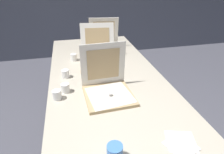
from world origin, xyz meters
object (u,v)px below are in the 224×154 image
Objects in this scene: table at (106,79)px; cup_white_mid at (65,74)px; cup_white_near_center at (65,88)px; pizza_box_middle at (99,58)px; pizza_box_front at (108,88)px; cup_white_near_left at (57,95)px; cup_printed_front at (115,153)px; cup_white_far at (74,57)px; pizza_box_back at (104,45)px; napkin_pile at (181,143)px.

table is 31.34× the size of cup_white_mid.
cup_white_mid is at bearing 88.91° from cup_white_near_center.
pizza_box_front is at bearing -85.73° from pizza_box_middle.
cup_white_near_left is (-0.06, -0.31, 0.00)m from cup_white_mid.
pizza_box_front is 0.57m from cup_printed_front.
cup_white_near_left is (-0.40, -0.28, 0.08)m from table.
cup_white_near_center is (-0.09, -0.58, 0.00)m from cup_white_far.
pizza_box_back is 1.50m from napkin_pile.
cup_printed_front is (0.12, -1.25, 0.01)m from cup_white_far.
cup_white_near_center is 0.70m from cup_printed_front.
cup_printed_front reaches higher than table.
napkin_pile is at bearing -74.73° from table.
pizza_box_middle is at bearing 84.75° from pizza_box_front.
pizza_box_back is at bearing 77.91° from pizza_box_front.
table is 6.03× the size of pizza_box_front.
cup_white_near_center is (-0.00, -0.23, 0.00)m from cup_white_mid.
pizza_box_back is 5.57× the size of cup_white_mid.
pizza_box_middle is 6.59× the size of cup_white_near_center.
cup_white_mid is 0.74× the size of cup_printed_front.
pizza_box_middle is at bearing 84.40° from cup_printed_front.
cup_white_far is at bearing 111.56° from napkin_pile.
table is 0.35m from cup_white_mid.
pizza_box_back is at bearing 80.82° from cup_printed_front.
cup_printed_front is at bearing -88.50° from pizza_box_middle.
napkin_pile is at bearing -70.10° from pizza_box_middle.
cup_white_mid is at bearing -137.92° from pizza_box_middle.
table is 23.30× the size of cup_printed_front.
pizza_box_middle is 0.41m from pizza_box_back.
cup_white_mid reaches higher than napkin_pile.
pizza_box_middle reaches higher than table.
napkin_pile is (0.25, -1.11, -0.05)m from pizza_box_middle.
pizza_box_middle reaches higher than napkin_pile.
cup_white_far is at bearing -136.28° from pizza_box_back.
pizza_box_middle reaches higher than cup_white_far.
cup_printed_front is at bearing -64.71° from cup_white_near_left.
pizza_box_back is 5.57× the size of cup_white_far.
pizza_box_front reaches higher than cup_white_far.
cup_white_near_left is at bearing 115.29° from cup_printed_front.
pizza_box_front reaches higher than cup_white_near_left.
pizza_box_back reaches higher than napkin_pile.
napkin_pile is at bearing -77.40° from pizza_box_back.
cup_printed_front is at bearing -100.77° from pizza_box_front.
cup_white_far is at bearing 77.16° from cup_white_near_left.
cup_white_near_left is at bearing -126.38° from cup_white_near_center.
cup_white_far is at bearing 104.35° from pizza_box_front.
cup_white_near_center is at bearing 53.62° from cup_white_near_left.
napkin_pile is (0.28, -0.54, -0.05)m from pizza_box_front.
table is 5.63× the size of pizza_box_back.
pizza_box_front reaches higher than pizza_box_middle.
table is 4.75× the size of pizza_box_middle.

